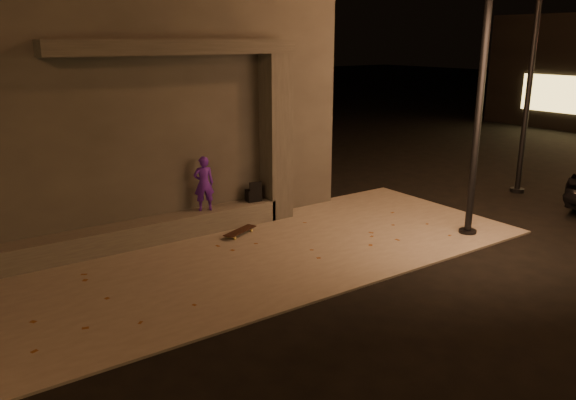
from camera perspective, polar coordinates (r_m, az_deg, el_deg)
ground at (r=9.07m, az=3.05°, el=-9.64°), size 120.00×120.00×0.00m
sidewalk at (r=10.57m, az=-3.63°, el=-5.67°), size 11.00×4.40×0.04m
building at (r=13.60m, az=-17.58°, el=9.75°), size 9.00×5.10×5.22m
ledge at (r=11.38m, az=-14.76°, el=-3.27°), size 6.00×0.55×0.45m
column at (r=12.39m, az=-1.25°, el=6.35°), size 0.55×0.55×3.60m
canopy at (r=11.19m, az=-11.21°, el=15.00°), size 5.00×0.70×0.28m
skateboarder at (r=11.68m, az=-8.55°, el=1.67°), size 0.48×0.38×1.14m
backpack at (r=12.33m, az=-3.53°, el=0.59°), size 0.34×0.24×0.45m
skateboard at (r=11.60m, az=-4.90°, el=-3.18°), size 0.88×0.54×0.10m
street_lamp_0 at (r=11.67m, az=19.48°, el=15.75°), size 0.36×0.36×7.12m
street_lamp_2 at (r=15.68m, az=23.98°, el=16.47°), size 0.36×0.36×7.81m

